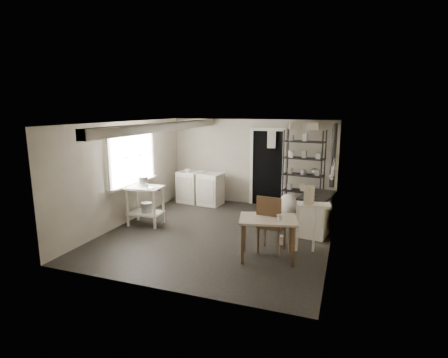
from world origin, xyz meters
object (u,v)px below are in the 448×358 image
(stove, at_px, (317,212))
(stockpot, at_px, (142,183))
(chair, at_px, (272,226))
(work_table, at_px, (268,238))
(prep_table, at_px, (145,207))
(flour_sack, at_px, (288,205))
(shelf_rack, at_px, (303,175))
(base_cabinets, at_px, (200,187))

(stove, bearing_deg, stockpot, -159.39)
(stockpot, relative_size, chair, 0.25)
(work_table, bearing_deg, prep_table, 163.91)
(flour_sack, bearing_deg, stove, -53.49)
(work_table, distance_m, chair, 0.34)
(prep_table, xyz_separation_m, stove, (3.66, 0.78, 0.04))
(flour_sack, bearing_deg, prep_table, -147.78)
(shelf_rack, bearing_deg, flour_sack, -123.49)
(base_cabinets, xyz_separation_m, chair, (2.56, -2.61, 0.03))
(base_cabinets, distance_m, flour_sack, 2.49)
(prep_table, height_order, chair, chair)
(stockpot, height_order, work_table, stockpot)
(prep_table, distance_m, work_table, 3.11)
(stove, height_order, work_table, stove)
(prep_table, height_order, work_table, prep_table)
(chair, height_order, flour_sack, chair)
(prep_table, xyz_separation_m, shelf_rack, (3.19, 2.16, 0.55))
(stockpot, height_order, chair, stockpot)
(stove, bearing_deg, base_cabinets, 168.57)
(base_cabinets, bearing_deg, flour_sack, 0.43)
(stockpot, xyz_separation_m, work_table, (3.10, -0.96, -0.56))
(base_cabinets, height_order, shelf_rack, shelf_rack)
(base_cabinets, bearing_deg, chair, -39.36)
(prep_table, relative_size, base_cabinets, 0.67)
(shelf_rack, distance_m, stove, 1.54)
(shelf_rack, distance_m, flour_sack, 0.84)
(work_table, distance_m, flour_sack, 2.69)
(flour_sack, bearing_deg, shelf_rack, 47.95)
(base_cabinets, relative_size, chair, 1.22)
(prep_table, xyz_separation_m, stockpot, (-0.11, 0.09, 0.54))
(shelf_rack, relative_size, stove, 1.98)
(stockpot, bearing_deg, work_table, -17.15)
(stockpot, bearing_deg, base_cabinets, 74.69)
(stove, distance_m, chair, 1.48)
(prep_table, bearing_deg, base_cabinets, 78.28)
(shelf_rack, distance_m, chair, 2.74)
(stockpot, distance_m, base_cabinets, 2.10)
(stove, height_order, chair, chair)
(prep_table, relative_size, stockpot, 3.22)
(stockpot, height_order, flour_sack, stockpot)
(base_cabinets, height_order, chair, chair)
(work_table, xyz_separation_m, flour_sack, (-0.09, 2.68, -0.14))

